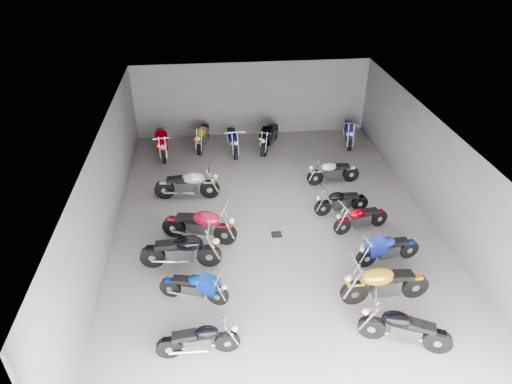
% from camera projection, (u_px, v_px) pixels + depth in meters
% --- Properties ---
extents(ground, '(14.00, 14.00, 0.00)m').
position_uv_depth(ground, '(274.00, 225.00, 14.51)').
color(ground, gray).
rests_on(ground, ground).
extents(wall_back, '(10.00, 0.10, 3.20)m').
position_uv_depth(wall_back, '(252.00, 99.00, 19.56)').
color(wall_back, slate).
rests_on(wall_back, ground).
extents(wall_left, '(0.10, 14.00, 3.20)m').
position_uv_depth(wall_left, '(105.00, 191.00, 13.21)').
color(wall_left, slate).
rests_on(wall_left, ground).
extents(wall_right, '(0.10, 14.00, 3.20)m').
position_uv_depth(wall_right, '(435.00, 173.00, 14.11)').
color(wall_right, slate).
rests_on(wall_right, ground).
extents(ceiling, '(10.00, 14.00, 0.04)m').
position_uv_depth(ceiling, '(277.00, 132.00, 12.80)').
color(ceiling, black).
rests_on(ceiling, wall_back).
extents(drain_grate, '(0.32, 0.32, 0.01)m').
position_uv_depth(drain_grate, '(277.00, 234.00, 14.08)').
color(drain_grate, black).
rests_on(drain_grate, ground).
extents(motorcycle_left_a, '(1.88, 0.37, 0.83)m').
position_uv_depth(motorcycle_left_a, '(199.00, 340.00, 10.10)').
color(motorcycle_left_a, black).
rests_on(motorcycle_left_a, ground).
extents(motorcycle_left_b, '(1.78, 0.73, 0.81)m').
position_uv_depth(motorcycle_left_b, '(194.00, 287.00, 11.52)').
color(motorcycle_left_b, black).
rests_on(motorcycle_left_b, ground).
extents(motorcycle_left_c, '(2.28, 0.49, 1.00)m').
position_uv_depth(motorcycle_left_c, '(182.00, 251.00, 12.58)').
color(motorcycle_left_c, black).
rests_on(motorcycle_left_c, ground).
extents(motorcycle_left_d, '(2.25, 0.88, 1.02)m').
position_uv_depth(motorcycle_left_d, '(200.00, 225.00, 13.56)').
color(motorcycle_left_d, black).
rests_on(motorcycle_left_d, ground).
extents(motorcycle_left_f, '(2.24, 0.49, 0.99)m').
position_uv_depth(motorcycle_left_f, '(188.00, 184.00, 15.60)').
color(motorcycle_left_f, black).
rests_on(motorcycle_left_f, ground).
extents(motorcycle_right_a, '(1.99, 0.92, 0.92)m').
position_uv_depth(motorcycle_right_a, '(404.00, 328.00, 10.30)').
color(motorcycle_right_a, black).
rests_on(motorcycle_right_a, ground).
extents(motorcycle_right_b, '(2.32, 0.48, 1.02)m').
position_uv_depth(motorcycle_right_b, '(384.00, 283.00, 11.46)').
color(motorcycle_right_b, black).
rests_on(motorcycle_right_b, ground).
extents(motorcycle_right_c, '(1.93, 0.52, 0.85)m').
position_uv_depth(motorcycle_right_c, '(388.00, 249.00, 12.77)').
color(motorcycle_right_c, black).
rests_on(motorcycle_right_c, ground).
extents(motorcycle_right_d, '(1.84, 0.59, 0.82)m').
position_uv_depth(motorcycle_right_d, '(361.00, 218.00, 14.07)').
color(motorcycle_right_d, black).
rests_on(motorcycle_right_d, ground).
extents(motorcycle_right_e, '(1.86, 0.43, 0.82)m').
position_uv_depth(motorcycle_right_e, '(341.00, 201.00, 14.87)').
color(motorcycle_right_e, black).
rests_on(motorcycle_right_e, ground).
extents(motorcycle_right_f, '(1.97, 0.44, 0.87)m').
position_uv_depth(motorcycle_right_f, '(333.00, 172.00, 16.48)').
color(motorcycle_right_f, black).
rests_on(motorcycle_right_f, ground).
extents(motorcycle_back_a, '(0.55, 2.40, 1.05)m').
position_uv_depth(motorcycle_back_a, '(162.00, 141.00, 18.39)').
color(motorcycle_back_a, black).
rests_on(motorcycle_back_a, ground).
extents(motorcycle_back_b, '(0.59, 2.16, 0.96)m').
position_uv_depth(motorcycle_back_b, '(203.00, 136.00, 18.97)').
color(motorcycle_back_b, black).
rests_on(motorcycle_back_b, ground).
extents(motorcycle_back_c, '(0.45, 2.17, 0.95)m').
position_uv_depth(motorcycle_back_c, '(233.00, 140.00, 18.64)').
color(motorcycle_back_c, black).
rests_on(motorcycle_back_c, ground).
extents(motorcycle_back_d, '(1.03, 2.17, 1.01)m').
position_uv_depth(motorcycle_back_d, '(269.00, 136.00, 18.87)').
color(motorcycle_back_d, black).
rests_on(motorcycle_back_d, ground).
extents(motorcycle_back_f, '(0.65, 2.19, 0.97)m').
position_uv_depth(motorcycle_back_f, '(349.00, 131.00, 19.33)').
color(motorcycle_back_f, black).
rests_on(motorcycle_back_f, ground).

